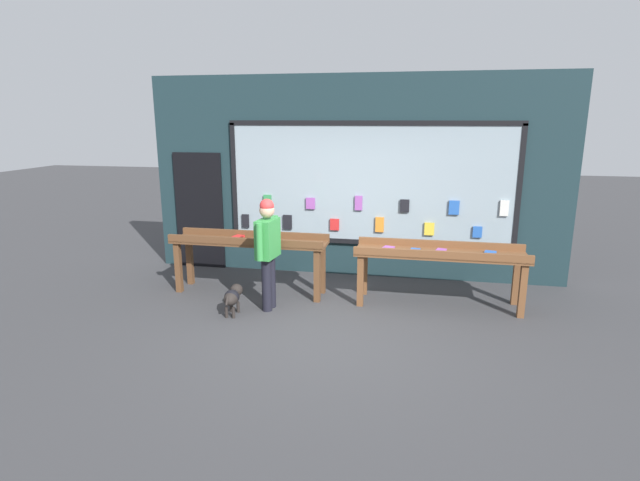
% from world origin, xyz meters
% --- Properties ---
extents(ground_plane, '(40.00, 40.00, 0.00)m').
position_xyz_m(ground_plane, '(0.00, 0.00, 0.00)').
color(ground_plane, '#38383A').
extents(shopfront_facade, '(7.12, 0.29, 3.41)m').
position_xyz_m(shopfront_facade, '(-0.02, 2.39, 1.69)').
color(shopfront_facade, '#192D33').
rests_on(shopfront_facade, ground_plane).
extents(display_table_left, '(2.44, 0.58, 0.94)m').
position_xyz_m(display_table_left, '(-1.45, 1.08, 0.75)').
color(display_table_left, brown).
rests_on(display_table_left, ground_plane).
extents(display_table_right, '(2.44, 0.69, 0.90)m').
position_xyz_m(display_table_right, '(1.45, 1.08, 0.73)').
color(display_table_right, brown).
rests_on(display_table_right, ground_plane).
extents(person_browsing, '(0.27, 0.64, 1.61)m').
position_xyz_m(person_browsing, '(-0.95, 0.45, 0.93)').
color(person_browsing, black).
rests_on(person_browsing, ground_plane).
extents(small_dog, '(0.22, 0.56, 0.38)m').
position_xyz_m(small_dog, '(-1.39, 0.16, 0.26)').
color(small_dog, black).
rests_on(small_dog, ground_plane).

